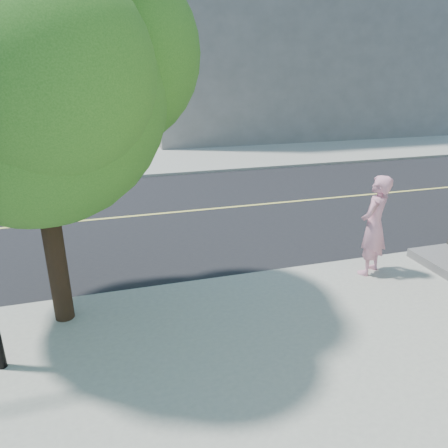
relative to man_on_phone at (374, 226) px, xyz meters
name	(u,v)px	position (x,y,z in m)	size (l,w,h in m)	color
road_ew	(29,226)	(-7.11, 5.13, -1.13)	(140.00, 9.00, 0.01)	black
sidewalk_ne	(264,126)	(6.39, 22.13, -1.07)	(29.00, 25.00, 0.12)	#98988A
filler_ne	(272,19)	(6.89, 22.63, 5.99)	(18.00, 16.00, 14.00)	slate
man_on_phone	(374,226)	(0.00, 0.00, 0.00)	(0.74, 0.49, 2.03)	pink
street_tree	(33,57)	(-5.74, -0.01, 3.04)	(4.74, 4.31, 6.29)	black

